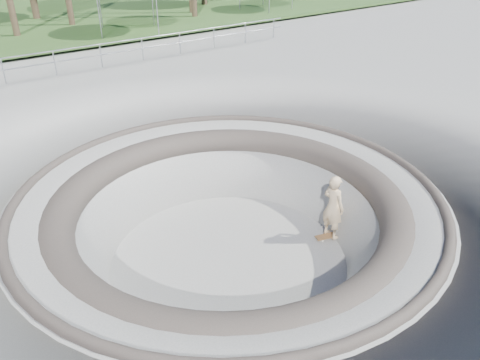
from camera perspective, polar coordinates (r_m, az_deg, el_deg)
The scene contains 5 objects.
ground at distance 11.26m, azimuth -1.46°, elevation -1.68°, with size 180.00×180.00×0.00m, color #A7A6A2.
skate_bowl at distance 12.29m, azimuth -1.35°, elevation -9.05°, with size 14.00×14.00×4.10m.
safety_railing at distance 21.26m, azimuth -21.64°, elevation 13.14°, with size 25.00×0.06×1.03m.
skateboard at distance 13.19m, azimuth 10.91°, elevation -6.68°, with size 0.87×0.48×0.09m.
skater at distance 12.68m, azimuth 11.30°, elevation -3.21°, with size 0.67×0.44×1.84m, color beige.
Camera 1 is at (-5.72, -7.85, 5.70)m, focal length 35.00 mm.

